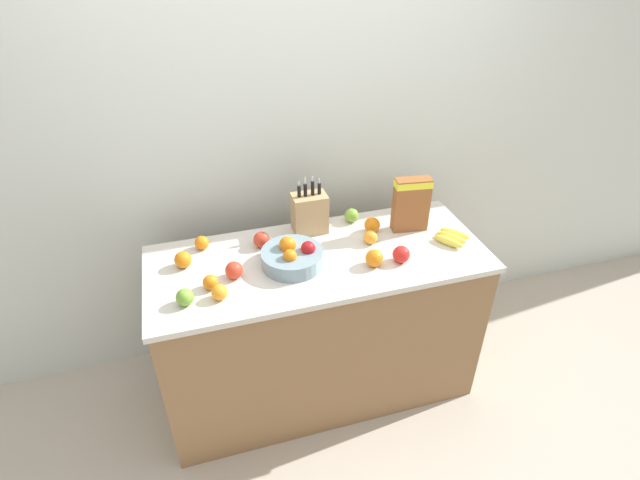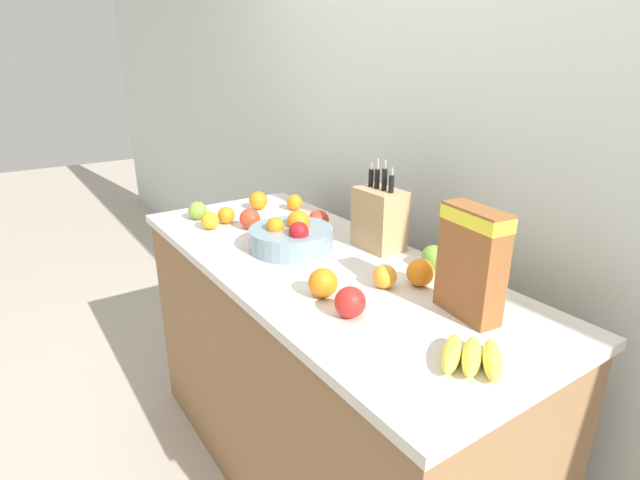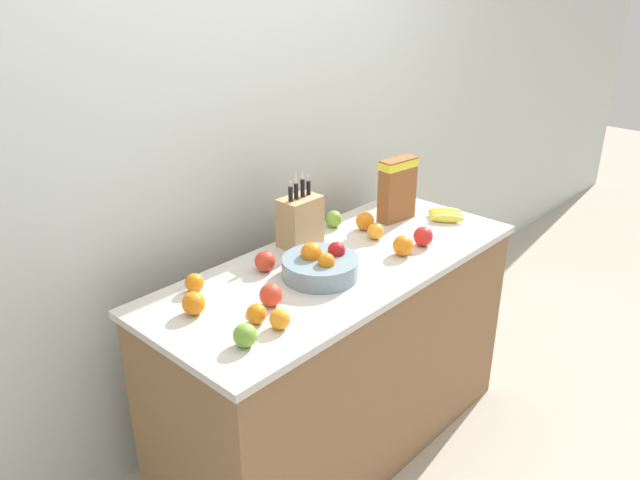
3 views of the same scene
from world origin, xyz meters
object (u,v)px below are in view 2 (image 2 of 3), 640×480
at_px(apple_front, 433,257).
at_px(orange_mid_left, 258,200).
at_px(apple_rear, 319,220).
at_px(orange_back_center, 210,221).
at_px(apple_rightmost, 250,219).
at_px(orange_by_cereal, 295,202).
at_px(apple_middle, 350,302).
at_px(orange_front_center, 323,283).
at_px(orange_front_left, 420,272).
at_px(fruit_bowl, 291,237).
at_px(cereal_box, 472,258).
at_px(knife_block, 379,218).
at_px(banana_bunch, 472,356).
at_px(orange_mid_right, 226,215).
at_px(orange_near_bowl, 385,276).
at_px(apple_by_knife_block, 198,211).

distance_m(apple_front, orange_mid_left, 0.91).
relative_size(apple_rear, orange_back_center, 1.16).
distance_m(apple_rightmost, orange_by_cereal, 0.30).
bearing_deg(apple_front, apple_middle, -75.82).
xyz_separation_m(orange_front_center, orange_front_left, (0.10, 0.28, -0.00)).
bearing_deg(orange_front_left, orange_front_center, -109.61).
relative_size(apple_front, apple_middle, 0.92).
height_order(fruit_bowl, orange_front_center, fruit_bowl).
bearing_deg(orange_by_cereal, apple_rightmost, -66.59).
height_order(cereal_box, orange_back_center, cereal_box).
relative_size(knife_block, orange_by_cereal, 4.54).
relative_size(banana_bunch, orange_mid_left, 2.52).
bearing_deg(apple_rear, orange_front_left, -2.76).
relative_size(fruit_bowl, orange_front_left, 3.59).
bearing_deg(orange_back_center, apple_rightmost, 57.79).
xyz_separation_m(apple_rear, orange_front_center, (0.48, -0.31, 0.00)).
height_order(apple_front, orange_mid_right, apple_front).
distance_m(fruit_bowl, orange_front_left, 0.49).
bearing_deg(orange_mid_right, apple_rear, 43.04).
distance_m(banana_bunch, apple_middle, 0.33).
relative_size(apple_rightmost, orange_by_cereal, 1.18).
relative_size(apple_middle, orange_mid_right, 1.21).
bearing_deg(orange_back_center, apple_front, 30.11).
bearing_deg(apple_rear, orange_front_center, -32.72).
bearing_deg(fruit_bowl, orange_back_center, -156.97).
bearing_deg(orange_front_left, orange_mid_left, -178.01).
height_order(banana_bunch, orange_back_center, orange_back_center).
xyz_separation_m(knife_block, orange_back_center, (-0.52, -0.42, -0.07)).
xyz_separation_m(apple_rear, orange_near_bowl, (0.53, -0.13, -0.01)).
distance_m(knife_block, apple_middle, 0.52).
bearing_deg(apple_front, apple_rear, -169.17).
distance_m(orange_mid_left, orange_front_left, 0.97).
bearing_deg(orange_by_cereal, orange_near_bowl, -13.13).
bearing_deg(orange_back_center, apple_middle, 1.92).
xyz_separation_m(apple_rightmost, apple_middle, (0.78, -0.10, 0.00)).
relative_size(banana_bunch, apple_rightmost, 2.48).
height_order(orange_mid_right, orange_front_left, orange_front_left).
height_order(knife_block, fruit_bowl, knife_block).
height_order(apple_by_knife_block, orange_back_center, apple_by_knife_block).
distance_m(banana_bunch, orange_front_center, 0.47).
distance_m(apple_rear, orange_back_center, 0.43).
bearing_deg(apple_front, orange_back_center, -149.89).
height_order(apple_middle, orange_by_cereal, apple_middle).
bearing_deg(orange_back_center, knife_block, 38.74).
xyz_separation_m(orange_by_cereal, orange_mid_left, (-0.10, -0.13, 0.01)).
relative_size(apple_middle, orange_by_cereal, 1.20).
xyz_separation_m(apple_by_knife_block, orange_by_cereal, (0.11, 0.40, -0.00)).
bearing_deg(orange_mid_right, orange_front_center, -3.51).
height_order(knife_block, apple_middle, knife_block).
bearing_deg(orange_by_cereal, knife_block, 0.84).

